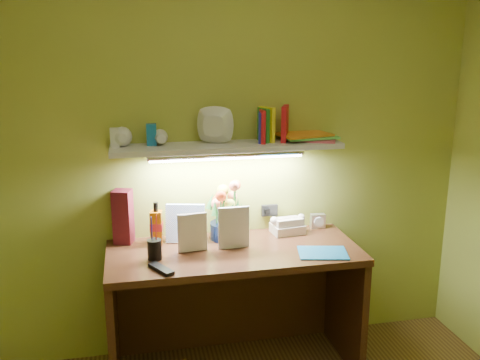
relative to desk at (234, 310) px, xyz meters
name	(u,v)px	position (x,y,z in m)	size (l,w,h in m)	color
desk	(234,310)	(0.00, 0.00, 0.00)	(1.40, 0.60, 0.75)	#3C1C10
flower_bouquet	(226,211)	(-0.01, 0.18, 0.54)	(0.21, 0.21, 0.34)	#0B1635
telephone	(288,224)	(0.37, 0.19, 0.43)	(0.19, 0.14, 0.11)	silver
desk_clock	(318,221)	(0.58, 0.25, 0.42)	(0.09, 0.04, 0.09)	silver
whisky_bottle	(156,223)	(-0.41, 0.18, 0.50)	(0.07, 0.07, 0.25)	#B45304
whisky_box	(123,217)	(-0.60, 0.24, 0.53)	(0.10, 0.10, 0.31)	#5A121F
pen_cup	(154,243)	(-0.44, -0.05, 0.47)	(0.08, 0.08, 0.19)	black
art_card	(185,223)	(-0.25, 0.18, 0.49)	(0.22, 0.04, 0.22)	white
tv_remote	(161,269)	(-0.42, -0.20, 0.38)	(0.05, 0.17, 0.02)	black
blue_folder	(323,253)	(0.46, -0.16, 0.38)	(0.26, 0.19, 0.01)	#186CAC
desk_book_a	(178,234)	(-0.31, 0.01, 0.49)	(0.16, 0.02, 0.22)	white
desk_book_b	(218,229)	(-0.08, 0.02, 0.50)	(0.18, 0.02, 0.24)	silver
wall_shelf	(233,140)	(0.03, 0.18, 0.96)	(1.32, 0.31, 0.23)	silver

